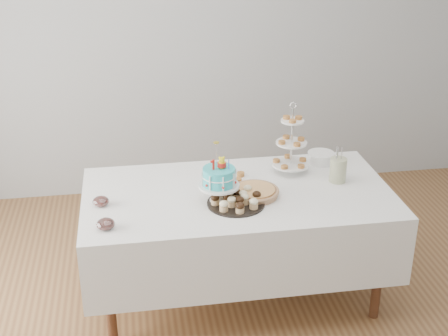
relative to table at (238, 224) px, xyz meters
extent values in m
plane|color=brown|center=(0.00, -0.30, -0.54)|extent=(5.00, 5.00, 0.00)
cube|color=#A1A4A6|center=(0.00, 1.70, 0.81)|extent=(5.00, 0.04, 2.70)
cube|color=white|center=(0.00, 0.00, 0.00)|extent=(1.92, 1.02, 0.45)
cylinder|color=#522D1C|center=(-0.82, -0.37, -0.21)|extent=(0.06, 0.06, 0.67)
cylinder|color=#522D1C|center=(0.82, -0.37, -0.21)|extent=(0.06, 0.06, 0.67)
cylinder|color=#522D1C|center=(-0.82, 0.37, -0.21)|extent=(0.06, 0.06, 0.67)
cylinder|color=#522D1C|center=(0.82, 0.37, -0.21)|extent=(0.06, 0.06, 0.67)
cylinder|color=#2EBFC8|center=(-0.14, -0.11, 0.40)|extent=(0.19, 0.19, 0.11)
torus|color=white|center=(-0.14, -0.11, 0.40)|extent=(0.21, 0.21, 0.01)
cube|color=red|center=(-0.17, -0.12, 0.48)|extent=(0.02, 0.01, 0.06)
cylinder|color=blue|center=(-0.08, -0.13, 0.48)|extent=(0.01, 0.01, 0.06)
cylinder|color=silver|center=(-0.15, -0.09, 0.52)|extent=(0.00, 0.00, 0.15)
cylinder|color=yellow|center=(-0.15, -0.09, 0.60)|extent=(0.04, 0.04, 0.01)
cylinder|color=black|center=(-0.04, -0.16, 0.23)|extent=(0.35, 0.35, 0.01)
ellipsoid|color=black|center=(-0.11, -0.16, 0.28)|extent=(0.05, 0.05, 0.04)
ellipsoid|color=beige|center=(0.03, -0.16, 0.28)|extent=(0.05, 0.05, 0.04)
cylinder|color=#A47D59|center=(0.09, -0.07, 0.24)|extent=(0.28, 0.28, 0.03)
cylinder|color=#C1864B|center=(0.09, -0.07, 0.27)|extent=(0.25, 0.25, 0.02)
torus|color=#A47D59|center=(0.09, -0.07, 0.26)|extent=(0.30, 0.30, 0.02)
cylinder|color=silver|center=(0.40, 0.25, 0.45)|extent=(0.01, 0.01, 0.45)
cylinder|color=white|center=(0.40, 0.25, 0.28)|extent=(0.25, 0.25, 0.01)
cylinder|color=white|center=(0.40, 0.25, 0.43)|extent=(0.21, 0.21, 0.01)
cylinder|color=white|center=(0.40, 0.25, 0.58)|extent=(0.15, 0.15, 0.01)
torus|color=silver|center=(0.40, 0.25, 0.69)|extent=(0.05, 0.01, 0.05)
cylinder|color=white|center=(0.65, 0.36, 0.26)|extent=(0.18, 0.18, 0.07)
cylinder|color=white|center=(-0.02, 0.18, 0.23)|extent=(0.27, 0.27, 0.01)
ellipsoid|color=silver|center=(-0.81, -0.33, 0.26)|extent=(0.10, 0.10, 0.06)
cylinder|color=#601108|center=(-0.81, -0.33, 0.25)|extent=(0.07, 0.07, 0.03)
ellipsoid|color=silver|center=(-0.84, -0.05, 0.26)|extent=(0.10, 0.10, 0.06)
cylinder|color=#601108|center=(-0.84, -0.05, 0.25)|extent=(0.07, 0.07, 0.03)
cylinder|color=beige|center=(0.66, 0.05, 0.31)|extent=(0.11, 0.11, 0.16)
cylinder|color=beige|center=(0.71, 0.07, 0.32)|extent=(0.01, 0.01, 0.08)
camera|label=1|loc=(-0.64, -3.41, 1.97)|focal=50.00mm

